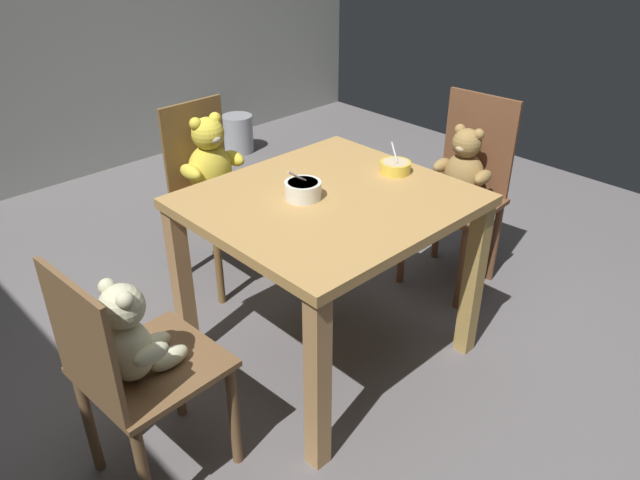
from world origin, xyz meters
name	(u,v)px	position (x,y,z in m)	size (l,w,h in m)	color
ground_plane	(328,354)	(0.00, 0.00, -0.02)	(5.20, 5.20, 0.04)	#635F61
dining_table	(329,224)	(0.00, 0.00, 0.63)	(0.97, 0.89, 0.74)	#B3874A
teddy_chair_near_left	(133,354)	(-0.88, -0.05, 0.53)	(0.43, 0.41, 0.86)	brown
teddy_chair_far_center	(212,173)	(0.04, 0.83, 0.57)	(0.37, 0.39, 0.89)	brown
teddy_chair_near_right	(462,179)	(0.88, -0.01, 0.55)	(0.42, 0.42, 0.93)	brown
porridge_bowl_white_center	(303,189)	(-0.08, 0.06, 0.78)	(0.15, 0.14, 0.13)	white
porridge_bowl_yellow_near_right	(395,167)	(0.36, -0.02, 0.77)	(0.13, 0.13, 0.11)	yellow
metal_pail	(238,134)	(1.15, 2.15, 0.14)	(0.23, 0.23, 0.28)	#93969B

